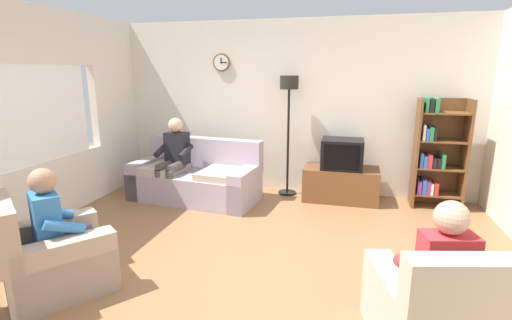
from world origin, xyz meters
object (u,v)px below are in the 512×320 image
couch (196,179)px  person_on_couch (174,155)px  tv_stand (341,184)px  tv (342,154)px  person_in_right_armchair (438,269)px  armchair_near_window (52,259)px  armchair_near_bookshelf (439,317)px  floor_lamp (289,103)px  bookshelf (436,153)px  person_in_left_armchair (59,223)px

couch → person_on_couch: bearing=-159.6°
tv_stand → tv: 0.47m
person_on_couch → person_in_right_armchair: (3.18, -2.44, -0.09)m
tv → armchair_near_window: 3.92m
armchair_near_window → person_on_couch: size_ratio=0.96×
tv → person_in_right_armchair: (0.74, -3.02, -0.12)m
armchair_near_bookshelf → person_in_right_armchair: size_ratio=0.93×
person_in_right_armchair → person_on_couch: bearing=142.5°
couch → floor_lamp: 1.83m
bookshelf → armchair_near_window: bearing=-139.4°
armchair_near_window → person_on_couch: (-0.04, 2.49, 0.41)m
person_on_couch → person_in_right_armchair: bearing=-37.5°
tv_stand → armchair_near_window: size_ratio=0.93×
couch → floor_lamp: bearing=24.0°
armchair_near_window → person_in_left_armchair: size_ratio=1.06×
floor_lamp → armchair_near_bookshelf: floor_lamp is taller
couch → tv_stand: bearing=12.8°
tv_stand → floor_lamp: (-0.83, 0.10, 1.20)m
couch → tv_stand: 2.20m
couch → armchair_near_window: bearing=-95.7°
tv_stand → person_on_couch: bearing=-166.3°
bookshelf → person_in_left_armchair: size_ratio=1.40×
couch → bookshelf: bookshelf is taller
tv_stand → armchair_near_bookshelf: 3.22m
tv → bookshelf: (1.29, 0.09, 0.06)m
tv_stand → armchair_near_bookshelf: bearing=-76.3°
person_in_left_armchair → tv_stand: bearing=52.1°
couch → tv: (2.15, 0.46, 0.41)m
bookshelf → tv: bearing=-175.8°
person_in_right_armchair → tv_stand: bearing=103.7°
couch → person_in_left_armchair: person_in_left_armchair is taller
bookshelf → armchair_near_bookshelf: (-0.52, -3.20, -0.49)m
tv_stand → person_on_couch: size_ratio=0.89×
floor_lamp → armchair_near_window: (-1.57, -3.19, -1.16)m
floor_lamp → person_in_right_armchair: bearing=-63.4°
bookshelf → armchair_near_bookshelf: bearing=-99.3°
bookshelf → person_in_left_armchair: bearing=-139.6°
person_on_couch → person_in_right_armchair: size_ratio=1.11×
bookshelf → person_in_left_armchair: (-3.64, -3.09, -0.17)m
bookshelf → person_on_couch: 3.79m
person_on_couch → person_in_left_armchair: 2.43m
couch → floor_lamp: (1.31, 0.59, 1.14)m
couch → person_in_right_armchair: person_in_right_armchair is taller
person_in_right_armchair → armchair_near_window: bearing=-179.1°
tv → bookshelf: bearing=4.2°
person_on_couch → armchair_near_window: bearing=-89.2°
person_in_right_armchair → couch: bearing=138.5°
couch → armchair_near_window: size_ratio=1.67×
floor_lamp → couch: bearing=-156.0°
tv_stand → armchair_near_window: (-2.41, -3.09, 0.04)m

